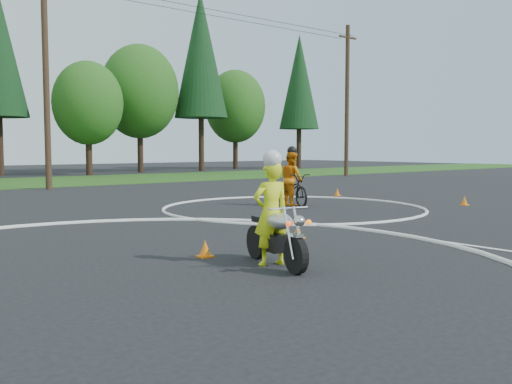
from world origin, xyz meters
TOP-DOWN VIEW (x-y plane):
  - ground at (0.00, 0.00)m, footprint 120.00×120.00m
  - course_markings at (2.17, 4.35)m, footprint 19.05×19.05m
  - primary_motorcycle at (1.86, 1.80)m, footprint 0.79×1.87m
  - rider_primary_grp at (1.87, 1.93)m, footprint 0.69×0.53m
  - rider_second_grp at (8.50, 8.60)m, footprint 1.17×2.12m
  - traffic_cones at (3.91, 3.58)m, footprint 19.71×15.03m
  - treeline at (14.78, 34.61)m, footprint 38.20×8.10m
  - utility_poles at (5.00, 21.00)m, footprint 41.60×1.12m

SIDE VIEW (x-z plane):
  - ground at x=0.00m, z-range 0.00..0.00m
  - course_markings at x=2.17m, z-range -0.05..0.07m
  - traffic_cones at x=3.91m, z-range -0.01..0.29m
  - primary_motorcycle at x=1.86m, z-range -0.01..0.98m
  - rider_second_grp at x=8.50m, z-range -0.29..1.65m
  - rider_primary_grp at x=1.87m, z-range -0.03..1.81m
  - utility_poles at x=5.00m, z-range 0.20..10.20m
  - treeline at x=14.78m, z-range -0.64..13.88m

